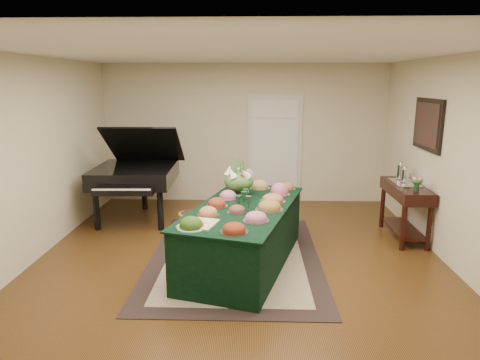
{
  "coord_description": "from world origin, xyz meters",
  "views": [
    {
      "loc": [
        0.18,
        -5.38,
        2.37
      ],
      "look_at": [
        0.0,
        0.3,
        1.05
      ],
      "focal_mm": 32.0,
      "sensor_mm": 36.0,
      "label": 1
    }
  ],
  "objects_px": {
    "grand_piano": "(135,174)",
    "mahogany_sideboard": "(406,197)",
    "floral_centerpiece": "(239,178)",
    "buffet_table": "(243,235)"
  },
  "relations": [
    {
      "from": "grand_piano",
      "to": "mahogany_sideboard",
      "type": "distance_m",
      "value": 4.41
    },
    {
      "from": "floral_centerpiece",
      "to": "grand_piano",
      "type": "height_order",
      "value": "grand_piano"
    },
    {
      "from": "mahogany_sideboard",
      "to": "grand_piano",
      "type": "bearing_deg",
      "value": 169.89
    },
    {
      "from": "floral_centerpiece",
      "to": "buffet_table",
      "type": "bearing_deg",
      "value": -81.92
    },
    {
      "from": "grand_piano",
      "to": "floral_centerpiece",
      "type": "bearing_deg",
      "value": -35.13
    },
    {
      "from": "floral_centerpiece",
      "to": "grand_piano",
      "type": "xyz_separation_m",
      "value": [
        -1.82,
        1.28,
        -0.23
      ]
    },
    {
      "from": "buffet_table",
      "to": "floral_centerpiece",
      "type": "distance_m",
      "value": 0.85
    },
    {
      "from": "floral_centerpiece",
      "to": "mahogany_sideboard",
      "type": "xyz_separation_m",
      "value": [
        2.51,
        0.51,
        -0.4
      ]
    },
    {
      "from": "buffet_table",
      "to": "grand_piano",
      "type": "distance_m",
      "value": 2.66
    },
    {
      "from": "grand_piano",
      "to": "mahogany_sideboard",
      "type": "height_order",
      "value": "grand_piano"
    }
  ]
}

